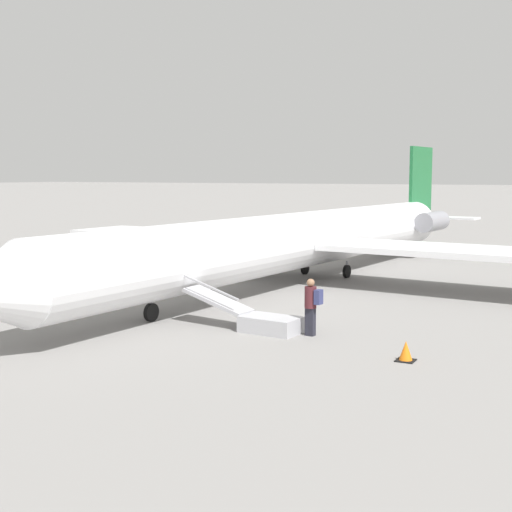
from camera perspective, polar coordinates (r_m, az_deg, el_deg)
name	(u,v)px	position (r m, az deg, el deg)	size (l,w,h in m)	color
ground_plane	(295,284)	(31.68, 3.13, -2.25)	(600.00, 600.00, 0.00)	gray
airplane_main	(306,239)	(32.29, 4.02, 1.38)	(35.58, 27.53, 6.53)	white
boarding_stairs	(260,319)	(22.22, 0.29, -5.09)	(1.34, 4.09, 1.65)	#B2B2B7
passenger	(312,303)	(21.52, 4.46, -3.77)	(0.36, 0.55, 1.74)	#23232D
traffic_cone_near_stairs	(406,352)	(19.16, 11.89, -7.51)	(0.48, 0.48, 0.53)	black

